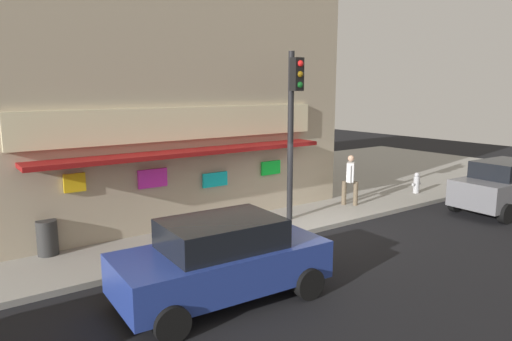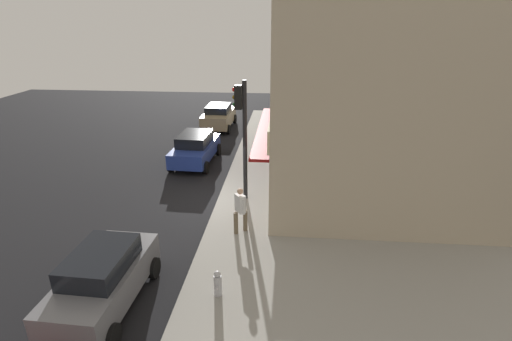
{
  "view_description": "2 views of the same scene",
  "coord_description": "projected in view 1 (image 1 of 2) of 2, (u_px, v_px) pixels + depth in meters",
  "views": [
    {
      "loc": [
        -9.19,
        -9.44,
        4.14
      ],
      "look_at": [
        -1.58,
        1.11,
        1.83
      ],
      "focal_mm": 32.44,
      "sensor_mm": 36.0,
      "label": 1
    },
    {
      "loc": [
        14.79,
        2.95,
        7.55
      ],
      "look_at": [
        -0.62,
        1.62,
        1.29
      ],
      "focal_mm": 26.98,
      "sensor_mm": 36.0,
      "label": 2
    }
  ],
  "objects": [
    {
      "name": "fire_hydrant",
      "position": [
        416.0,
        183.0,
        17.86
      ],
      "size": [
        0.47,
        0.23,
        0.81
      ],
      "color": "#B2B2B7",
      "rests_on": "sidewalk"
    },
    {
      "name": "sidewalk",
      "position": [
        219.0,
        193.0,
        18.17
      ],
      "size": [
        33.72,
        11.58,
        0.14
      ],
      "primitive_type": "cube",
      "color": "gray",
      "rests_on": "ground_plane"
    },
    {
      "name": "parked_car_grey",
      "position": [
        504.0,
        186.0,
        15.65
      ],
      "size": [
        3.99,
        2.05,
        1.74
      ],
      "color": "slate",
      "rests_on": "ground_plane"
    },
    {
      "name": "trash_can",
      "position": [
        47.0,
        238.0,
        11.21
      ],
      "size": [
        0.49,
        0.49,
        0.86
      ],
      "primitive_type": "cylinder",
      "color": "#2D2D2D",
      "rests_on": "sidewalk"
    },
    {
      "name": "pedestrian",
      "position": [
        350.0,
        178.0,
        15.92
      ],
      "size": [
        0.5,
        0.54,
        1.74
      ],
      "color": "brown",
      "rests_on": "sidewalk"
    },
    {
      "name": "ground_plane",
      "position": [
        322.0,
        232.0,
        13.56
      ],
      "size": [
        50.58,
        50.58,
        0.0
      ],
      "primitive_type": "plane",
      "color": "black"
    },
    {
      "name": "traffic_light",
      "position": [
        293.0,
        114.0,
        13.69
      ],
      "size": [
        0.32,
        0.58,
        5.07
      ],
      "color": "black",
      "rests_on": "sidewalk"
    },
    {
      "name": "corner_building",
      "position": [
        124.0,
        75.0,
        16.33
      ],
      "size": [
        12.03,
        9.81,
        8.96
      ],
      "color": "tan",
      "rests_on": "sidewalk"
    },
    {
      "name": "parked_car_blue",
      "position": [
        222.0,
        259.0,
        9.06
      ],
      "size": [
        4.25,
        2.23,
        1.65
      ],
      "color": "navy",
      "rests_on": "ground_plane"
    }
  ]
}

